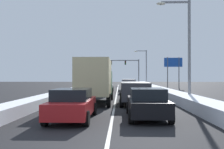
{
  "coord_description": "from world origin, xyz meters",
  "views": [
    {
      "loc": [
        0.38,
        -6.16,
        2.1
      ],
      "look_at": [
        -0.81,
        31.42,
        2.39
      ],
      "focal_mm": 39.92,
      "sensor_mm": 36.0,
      "label": 1
    }
  ],
  "objects_px": {
    "street_lamp_right_near": "(185,41)",
    "street_lamp_right_mid": "(144,65)",
    "traffic_light_gantry": "(123,66)",
    "suv_white_center_lane_fifth": "(106,83)",
    "sedan_silver_center_lane_fourth": "(106,86)",
    "roadside_sign_right": "(173,66)",
    "suv_navy_center_lane_third": "(99,86)",
    "sedan_red_center_lane_nearest": "(72,104)",
    "sedan_tan_right_lane_third": "(133,90)",
    "suv_charcoal_right_lane_second": "(134,91)",
    "sedan_black_right_lane_nearest": "(147,103)",
    "suv_gray_right_lane_fifth": "(128,84)",
    "sedan_maroon_right_lane_fourth": "(129,87)",
    "box_truck_center_lane_second": "(96,79)"
  },
  "relations": [
    {
      "from": "sedan_silver_center_lane_fourth",
      "to": "street_lamp_right_mid",
      "type": "relative_size",
      "value": 0.6
    },
    {
      "from": "suv_white_center_lane_fifth",
      "to": "sedan_black_right_lane_nearest",
      "type": "bearing_deg",
      "value": -82.51
    },
    {
      "from": "sedan_tan_right_lane_third",
      "to": "sedan_silver_center_lane_fourth",
      "type": "bearing_deg",
      "value": 108.41
    },
    {
      "from": "street_lamp_right_near",
      "to": "street_lamp_right_mid",
      "type": "relative_size",
      "value": 1.07
    },
    {
      "from": "suv_navy_center_lane_third",
      "to": "suv_white_center_lane_fifth",
      "type": "xyz_separation_m",
      "value": [
        0.03,
        12.57,
        0.0
      ]
    },
    {
      "from": "sedan_tan_right_lane_third",
      "to": "sedan_silver_center_lane_fourth",
      "type": "distance_m",
      "value": 10.09
    },
    {
      "from": "sedan_silver_center_lane_fourth",
      "to": "street_lamp_right_near",
      "type": "distance_m",
      "value": 16.39
    },
    {
      "from": "sedan_black_right_lane_nearest",
      "to": "street_lamp_right_mid",
      "type": "xyz_separation_m",
      "value": [
        3.72,
        39.13,
        3.79
      ]
    },
    {
      "from": "box_truck_center_lane_second",
      "to": "roadside_sign_right",
      "type": "xyz_separation_m",
      "value": [
        11.31,
        24.86,
        2.12
      ]
    },
    {
      "from": "suv_gray_right_lane_fifth",
      "to": "suv_white_center_lane_fifth",
      "type": "relative_size",
      "value": 1.0
    },
    {
      "from": "suv_gray_right_lane_fifth",
      "to": "sedan_tan_right_lane_third",
      "type": "bearing_deg",
      "value": -90.04
    },
    {
      "from": "sedan_red_center_lane_nearest",
      "to": "sedan_silver_center_lane_fourth",
      "type": "height_order",
      "value": "same"
    },
    {
      "from": "suv_charcoal_right_lane_second",
      "to": "sedan_tan_right_lane_third",
      "type": "relative_size",
      "value": 1.09
    },
    {
      "from": "suv_charcoal_right_lane_second",
      "to": "suv_navy_center_lane_third",
      "type": "xyz_separation_m",
      "value": [
        -3.35,
        8.95,
        0.0
      ]
    },
    {
      "from": "sedan_tan_right_lane_third",
      "to": "roadside_sign_right",
      "type": "distance_m",
      "value": 21.77
    },
    {
      "from": "sedan_black_right_lane_nearest",
      "to": "street_lamp_right_near",
      "type": "distance_m",
      "value": 8.89
    },
    {
      "from": "suv_gray_right_lane_fifth",
      "to": "sedan_silver_center_lane_fourth",
      "type": "xyz_separation_m",
      "value": [
        -3.2,
        -4.06,
        -0.25
      ]
    },
    {
      "from": "sedan_red_center_lane_nearest",
      "to": "traffic_light_gantry",
      "type": "xyz_separation_m",
      "value": [
        3.08,
        47.77,
        3.96
      ]
    },
    {
      "from": "sedan_black_right_lane_nearest",
      "to": "suv_charcoal_right_lane_second",
      "type": "bearing_deg",
      "value": 92.84
    },
    {
      "from": "sedan_tan_right_lane_third",
      "to": "suv_charcoal_right_lane_second",
      "type": "bearing_deg",
      "value": -92.07
    },
    {
      "from": "suv_charcoal_right_lane_second",
      "to": "street_lamp_right_mid",
      "type": "relative_size",
      "value": 0.65
    },
    {
      "from": "suv_white_center_lane_fifth",
      "to": "street_lamp_right_near",
      "type": "height_order",
      "value": "street_lamp_right_near"
    },
    {
      "from": "sedan_red_center_lane_nearest",
      "to": "street_lamp_right_near",
      "type": "distance_m",
      "value": 11.33
    },
    {
      "from": "suv_white_center_lane_fifth",
      "to": "street_lamp_right_near",
      "type": "distance_m",
      "value": 22.09
    },
    {
      "from": "box_truck_center_lane_second",
      "to": "street_lamp_right_near",
      "type": "bearing_deg",
      "value": 1.98
    },
    {
      "from": "sedan_tan_right_lane_third",
      "to": "box_truck_center_lane_second",
      "type": "relative_size",
      "value": 0.63
    },
    {
      "from": "suv_navy_center_lane_third",
      "to": "roadside_sign_right",
      "type": "relative_size",
      "value": 0.89
    },
    {
      "from": "sedan_black_right_lane_nearest",
      "to": "box_truck_center_lane_second",
      "type": "bearing_deg",
      "value": 115.75
    },
    {
      "from": "suv_charcoal_right_lane_second",
      "to": "suv_gray_right_lane_fifth",
      "type": "relative_size",
      "value": 1.0
    },
    {
      "from": "sedan_tan_right_lane_third",
      "to": "sedan_maroon_right_lane_fourth",
      "type": "xyz_separation_m",
      "value": [
        -0.13,
        6.9,
        0.0
      ]
    },
    {
      "from": "sedan_tan_right_lane_third",
      "to": "street_lamp_right_mid",
      "type": "distance_m",
      "value": 27.96
    },
    {
      "from": "sedan_maroon_right_lane_fourth",
      "to": "sedan_silver_center_lane_fourth",
      "type": "xyz_separation_m",
      "value": [
        -3.05,
        2.68,
        0.0
      ]
    },
    {
      "from": "street_lamp_right_near",
      "to": "roadside_sign_right",
      "type": "distance_m",
      "value": 25.02
    },
    {
      "from": "street_lamp_right_near",
      "to": "sedan_silver_center_lane_fourth",
      "type": "bearing_deg",
      "value": 115.99
    },
    {
      "from": "sedan_black_right_lane_nearest",
      "to": "box_truck_center_lane_second",
      "type": "xyz_separation_m",
      "value": [
        -3.26,
        6.76,
        1.14
      ]
    },
    {
      "from": "sedan_maroon_right_lane_fourth",
      "to": "street_lamp_right_mid",
      "type": "distance_m",
      "value": 21.25
    },
    {
      "from": "suv_white_center_lane_fifth",
      "to": "street_lamp_right_mid",
      "type": "distance_m",
      "value": 14.2
    },
    {
      "from": "suv_white_center_lane_fifth",
      "to": "street_lamp_right_near",
      "type": "relative_size",
      "value": 0.61
    },
    {
      "from": "traffic_light_gantry",
      "to": "suv_charcoal_right_lane_second",
      "type": "bearing_deg",
      "value": -89.61
    },
    {
      "from": "suv_charcoal_right_lane_second",
      "to": "suv_gray_right_lane_fifth",
      "type": "height_order",
      "value": "same"
    },
    {
      "from": "traffic_light_gantry",
      "to": "street_lamp_right_near",
      "type": "relative_size",
      "value": 1.31
    },
    {
      "from": "sedan_black_right_lane_nearest",
      "to": "sedan_red_center_lane_nearest",
      "type": "bearing_deg",
      "value": -170.28
    },
    {
      "from": "suv_white_center_lane_fifth",
      "to": "roadside_sign_right",
      "type": "xyz_separation_m",
      "value": [
        11.66,
        4.12,
        3.0
      ]
    },
    {
      "from": "sedan_black_right_lane_nearest",
      "to": "street_lamp_right_near",
      "type": "relative_size",
      "value": 0.56
    },
    {
      "from": "sedan_silver_center_lane_fourth",
      "to": "roadside_sign_right",
      "type": "xyz_separation_m",
      "value": [
        11.32,
        10.35,
        3.25
      ]
    },
    {
      "from": "street_lamp_right_mid",
      "to": "roadside_sign_right",
      "type": "xyz_separation_m",
      "value": [
        4.32,
        -7.51,
        -0.54
      ]
    },
    {
      "from": "box_truck_center_lane_second",
      "to": "sedan_silver_center_lane_fourth",
      "type": "height_order",
      "value": "box_truck_center_lane_second"
    },
    {
      "from": "sedan_silver_center_lane_fourth",
      "to": "sedan_maroon_right_lane_fourth",
      "type": "bearing_deg",
      "value": -41.23
    },
    {
      "from": "sedan_maroon_right_lane_fourth",
      "to": "sedan_silver_center_lane_fourth",
      "type": "relative_size",
      "value": 1.0
    },
    {
      "from": "suv_navy_center_lane_third",
      "to": "street_lamp_right_mid",
      "type": "distance_m",
      "value": 25.55
    }
  ]
}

